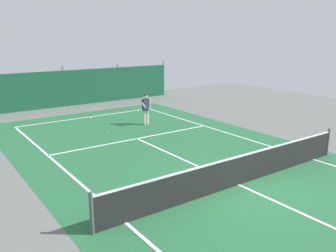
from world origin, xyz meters
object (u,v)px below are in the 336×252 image
tennis_ball_by_sideline (85,118)px  parked_car (33,91)px  tennis_ball_near_player (107,133)px  tennis_net (239,170)px  tennis_player (146,107)px  tennis_ball_midcourt (175,177)px

tennis_ball_by_sideline → parked_car: (-0.96, 6.86, 0.81)m
tennis_ball_near_player → tennis_ball_by_sideline: size_ratio=1.00×
tennis_net → parked_car: size_ratio=2.39×
tennis_ball_by_sideline → parked_car: parked_car is taller
tennis_player → tennis_ball_by_sideline: 3.99m
tennis_ball_near_player → tennis_ball_by_sideline: bearing=83.7°
tennis_ball_midcourt → parked_car: size_ratio=0.02×
tennis_player → tennis_ball_midcourt: bearing=65.3°
tennis_net → parked_car: parked_car is taller
tennis_ball_by_sideline → tennis_net: bearing=-88.4°
tennis_player → parked_car: 10.57m
tennis_ball_by_sideline → parked_car: bearing=98.0°
tennis_net → tennis_ball_by_sideline: size_ratio=153.33×
tennis_ball_midcourt → tennis_ball_by_sideline: (0.98, 10.06, 0.00)m
tennis_player → parked_car: bearing=-73.3°
tennis_ball_by_sideline → tennis_player: bearing=-56.9°
tennis_player → tennis_ball_midcourt: size_ratio=24.85×
tennis_net → tennis_ball_midcourt: tennis_net is taller
tennis_ball_midcourt → tennis_ball_by_sideline: 10.10m
tennis_net → tennis_player: bearing=78.0°
tennis_player → tennis_ball_midcourt: 7.53m
tennis_net → tennis_ball_near_player: (-0.73, 7.96, -0.48)m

